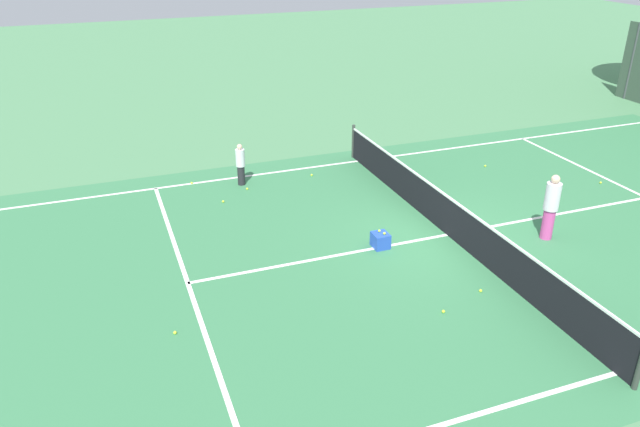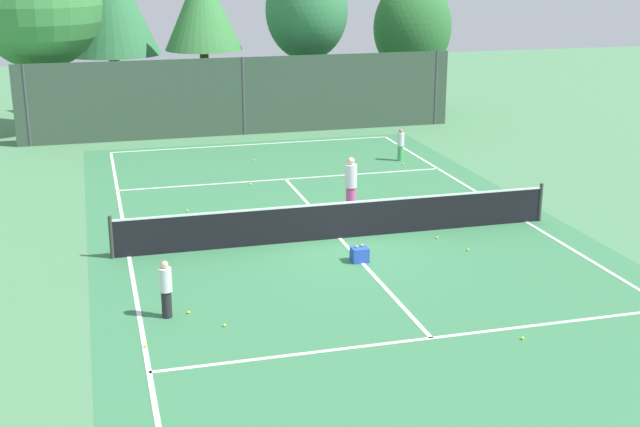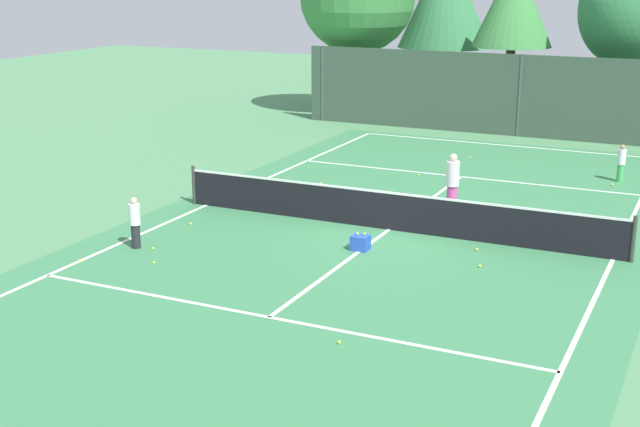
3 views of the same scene
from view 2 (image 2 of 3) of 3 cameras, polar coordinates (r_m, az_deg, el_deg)
name	(u,v)px [view 2 (image 2 of 3)]	position (r m, az deg, el deg)	size (l,w,h in m)	color
ground_plane	(340,238)	(22.89, 1.30, -1.66)	(80.00, 80.00, 0.00)	#4C8456
court_surface	(340,238)	(22.89, 1.30, -1.65)	(13.00, 25.00, 0.01)	#387A4C
tennis_net	(340,220)	(22.73, 1.31, -0.44)	(11.90, 0.10, 1.10)	#333833
perimeter_fence	(243,96)	(35.79, -5.11, 7.75)	(18.00, 0.12, 3.20)	#384C3D
tree_0	(202,7)	(38.21, -7.81, 13.42)	(3.35, 3.35, 6.93)	brown
tree_1	(110,1)	(40.48, -13.76, 13.53)	(4.30, 4.30, 7.61)	brown
tree_2	(307,11)	(38.65, -0.89, 13.30)	(3.62, 3.68, 7.01)	brown
tree_3	(413,27)	(41.58, 6.16, 12.17)	(3.74, 3.17, 6.13)	brown
tree_4	(37,5)	(37.13, -18.24, 12.99)	(5.10, 5.10, 7.81)	brown
player_0	(401,144)	(31.41, 5.36, 4.58)	(0.25, 0.25, 1.18)	#3FA559
player_1	(166,289)	(18.12, -10.19, -4.92)	(0.27, 0.27, 1.25)	#232328
player_2	(351,185)	(24.90, 2.06, 1.93)	(0.35, 0.35, 1.66)	#D14799
ball_crate	(360,254)	(21.17, 2.64, -2.73)	(0.40, 0.37, 0.43)	blue
tennis_ball_0	(189,312)	(18.44, -8.71, -6.50)	(0.07, 0.07, 0.07)	#CCE533
tennis_ball_1	(251,184)	(28.16, -4.62, 1.95)	(0.07, 0.07, 0.07)	#CCE533
tennis_ball_3	(403,164)	(30.90, 5.52, 3.29)	(0.07, 0.07, 0.07)	#CCE533
tennis_ball_4	(224,325)	(17.74, -6.35, -7.37)	(0.07, 0.07, 0.07)	#CCE533
tennis_ball_5	(254,160)	(31.39, -4.41, 3.53)	(0.07, 0.07, 0.07)	#CCE533
tennis_ball_6	(522,338)	(17.54, 13.28, -8.05)	(0.07, 0.07, 0.07)	#CCE533
tennis_ball_8	(468,250)	(22.24, 9.79, -2.39)	(0.07, 0.07, 0.07)	#CCE533
tennis_ball_9	(437,238)	(23.05, 7.76, -1.59)	(0.07, 0.07, 0.07)	#CCE533
tennis_ball_10	(145,347)	(17.08, -11.50, -8.64)	(0.07, 0.07, 0.07)	#CCE533
tennis_ball_11	(187,210)	(25.54, -8.81, 0.22)	(0.07, 0.07, 0.07)	#CCE533
tennis_ball_12	(163,279)	(20.35, -10.38, -4.28)	(0.07, 0.07, 0.07)	#CCE533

